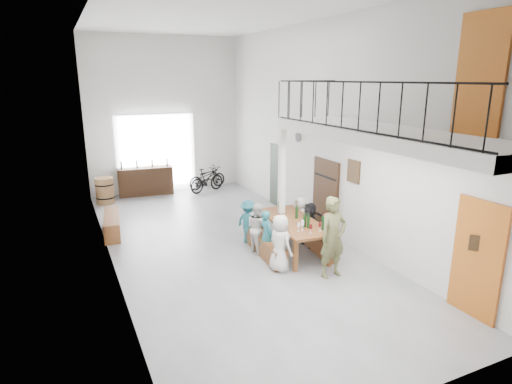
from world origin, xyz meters
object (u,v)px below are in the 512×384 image
side_bench (112,224)px  bicycle_near (207,178)px  oak_barrel (105,191)px  host_standing (333,237)px  tasting_table (294,224)px  serving_counter (146,181)px  bench_inner (265,246)px

side_bench → bicycle_near: size_ratio=1.14×
bicycle_near → oak_barrel: bearing=83.5°
side_bench → host_standing: bearing=-50.1°
tasting_table → bicycle_near: size_ratio=1.58×
side_bench → tasting_table: bearing=-39.8°
host_standing → bicycle_near: host_standing is taller
side_bench → serving_counter: (1.61, 3.62, 0.24)m
oak_barrel → serving_counter: size_ratio=0.47×
serving_counter → side_bench: bearing=-108.6°
serving_counter → host_standing: host_standing is taller
tasting_table → bicycle_near: bearing=94.8°
bench_inner → host_standing: bearing=-59.3°
bench_inner → bicycle_near: (0.80, 6.62, 0.19)m
host_standing → bicycle_near: (0.02, 8.19, -0.45)m
oak_barrel → serving_counter: bearing=21.2°
tasting_table → oak_barrel: (-3.63, 6.20, -0.27)m
bench_inner → bicycle_near: size_ratio=1.23×
serving_counter → oak_barrel: bearing=-153.4°
oak_barrel → host_standing: bearing=-64.2°
oak_barrel → bicycle_near: 3.76m
bench_inner → serving_counter: 6.84m
oak_barrel → serving_counter: serving_counter is taller
oak_barrel → host_standing: (3.71, -7.67, 0.42)m
side_bench → oak_barrel: oak_barrel is taller
tasting_table → bicycle_near: (0.10, 6.71, -0.30)m
tasting_table → host_standing: bearing=-81.2°
oak_barrel → tasting_table: bearing=-59.7°
oak_barrel → bicycle_near: bearing=7.9°
bench_inner → oak_barrel: 6.77m
side_bench → host_standing: 6.05m
bench_inner → oak_barrel: oak_barrel is taller
tasting_table → bench_inner: bearing=178.6°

